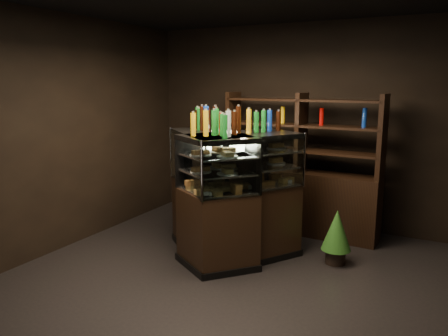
{
  "coord_description": "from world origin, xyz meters",
  "views": [
    {
      "loc": [
        1.91,
        -3.86,
        2.14
      ],
      "look_at": [
        -0.36,
        0.49,
        1.18
      ],
      "focal_mm": 35.0,
      "sensor_mm": 36.0,
      "label": 1
    }
  ],
  "objects": [
    {
      "name": "food_display",
      "position": [
        -0.46,
        0.73,
        1.18
      ],
      "size": [
        1.33,
        1.19,
        0.47
      ],
      "color": "#B87042",
      "rests_on": "display_case"
    },
    {
      "name": "bottles_top",
      "position": [
        -0.46,
        0.73,
        1.69
      ],
      "size": [
        1.16,
        1.05,
        0.3
      ],
      "color": "silver",
      "rests_on": "display_case"
    },
    {
      "name": "ground",
      "position": [
        0.0,
        0.0,
        0.0
      ],
      "size": [
        5.0,
        5.0,
        0.0
      ],
      "primitive_type": "plane",
      "color": "black",
      "rests_on": "ground"
    },
    {
      "name": "back_shelving",
      "position": [
        0.04,
        2.05,
        0.61
      ],
      "size": [
        2.27,
        0.54,
        2.0
      ],
      "rotation": [
        0.0,
        0.0,
        -0.05
      ],
      "color": "black",
      "rests_on": "ground"
    },
    {
      "name": "room_shell",
      "position": [
        0.0,
        0.0,
        1.94
      ],
      "size": [
        5.02,
        5.02,
        3.01
      ],
      "color": "black",
      "rests_on": "ground"
    },
    {
      "name": "display_case",
      "position": [
        -0.46,
        0.73,
        0.52
      ],
      "size": [
        1.81,
        1.59,
        1.56
      ],
      "rotation": [
        0.0,
        0.0,
        0.14
      ],
      "color": "black",
      "rests_on": "ground"
    },
    {
      "name": "potted_conifer",
      "position": [
        0.81,
        1.13,
        0.43
      ],
      "size": [
        0.35,
        0.35,
        0.75
      ],
      "rotation": [
        0.0,
        0.0,
        0.15
      ],
      "color": "black",
      "rests_on": "ground"
    }
  ]
}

